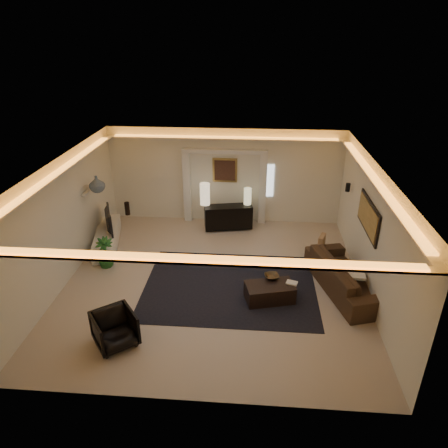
# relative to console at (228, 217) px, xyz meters

# --- Properties ---
(floor) EXTENTS (7.00, 7.00, 0.00)m
(floor) POSITION_rel_console_xyz_m (-0.16, -2.85, -0.40)
(floor) COLOR tan
(floor) RESTS_ON ground
(ceiling) EXTENTS (7.00, 7.00, 0.00)m
(ceiling) POSITION_rel_console_xyz_m (-0.16, -2.85, 2.50)
(ceiling) COLOR white
(ceiling) RESTS_ON ground
(wall_back) EXTENTS (7.00, 0.00, 7.00)m
(wall_back) POSITION_rel_console_xyz_m (-0.16, 0.65, 1.05)
(wall_back) COLOR silver
(wall_back) RESTS_ON ground
(wall_front) EXTENTS (7.00, 0.00, 7.00)m
(wall_front) POSITION_rel_console_xyz_m (-0.16, -6.35, 1.05)
(wall_front) COLOR silver
(wall_front) RESTS_ON ground
(wall_left) EXTENTS (0.00, 7.00, 7.00)m
(wall_left) POSITION_rel_console_xyz_m (-3.66, -2.85, 1.05)
(wall_left) COLOR silver
(wall_left) RESTS_ON ground
(wall_right) EXTENTS (0.00, 7.00, 7.00)m
(wall_right) POSITION_rel_console_xyz_m (3.34, -2.85, 1.05)
(wall_right) COLOR silver
(wall_right) RESTS_ON ground
(cove_soffit) EXTENTS (7.00, 7.00, 0.04)m
(cove_soffit) POSITION_rel_console_xyz_m (-0.16, -2.85, 2.22)
(cove_soffit) COLOR silver
(cove_soffit) RESTS_ON ceiling
(daylight_slit) EXTENTS (0.25, 0.03, 1.00)m
(daylight_slit) POSITION_rel_console_xyz_m (1.19, 0.63, 0.95)
(daylight_slit) COLOR white
(daylight_slit) RESTS_ON wall_back
(area_rug) EXTENTS (4.00, 3.00, 0.01)m
(area_rug) POSITION_rel_console_xyz_m (0.24, -3.05, -0.39)
(area_rug) COLOR black
(area_rug) RESTS_ON ground
(pilaster_left) EXTENTS (0.22, 0.20, 2.20)m
(pilaster_left) POSITION_rel_console_xyz_m (-1.31, 0.55, 0.70)
(pilaster_left) COLOR silver
(pilaster_left) RESTS_ON ground
(pilaster_right) EXTENTS (0.22, 0.20, 2.20)m
(pilaster_right) POSITION_rel_console_xyz_m (0.99, 0.55, 0.70)
(pilaster_right) COLOR silver
(pilaster_right) RESTS_ON ground
(alcove_header) EXTENTS (2.52, 0.20, 0.12)m
(alcove_header) POSITION_rel_console_xyz_m (-0.16, 0.55, 1.85)
(alcove_header) COLOR silver
(alcove_header) RESTS_ON wall_back
(painting_frame) EXTENTS (0.74, 0.04, 0.74)m
(painting_frame) POSITION_rel_console_xyz_m (-0.16, 0.62, 1.25)
(painting_frame) COLOR tan
(painting_frame) RESTS_ON wall_back
(painting_canvas) EXTENTS (0.62, 0.02, 0.62)m
(painting_canvas) POSITION_rel_console_xyz_m (-0.16, 0.60, 1.25)
(painting_canvas) COLOR #4C2D1E
(painting_canvas) RESTS_ON wall_back
(art_panel_frame) EXTENTS (0.04, 1.64, 0.74)m
(art_panel_frame) POSITION_rel_console_xyz_m (3.31, -2.55, 1.30)
(art_panel_frame) COLOR black
(art_panel_frame) RESTS_ON wall_right
(art_panel_gold) EXTENTS (0.02, 1.50, 0.62)m
(art_panel_gold) POSITION_rel_console_xyz_m (3.29, -2.55, 1.30)
(art_panel_gold) COLOR tan
(art_panel_gold) RESTS_ON wall_right
(wall_sconce) EXTENTS (0.12, 0.12, 0.22)m
(wall_sconce) POSITION_rel_console_xyz_m (3.22, -0.65, 1.28)
(wall_sconce) COLOR black
(wall_sconce) RESTS_ON wall_right
(wall_niche) EXTENTS (0.10, 0.55, 0.04)m
(wall_niche) POSITION_rel_console_xyz_m (-3.60, -1.45, 1.25)
(wall_niche) COLOR silver
(wall_niche) RESTS_ON wall_left
(console) EXTENTS (1.46, 0.71, 0.70)m
(console) POSITION_rel_console_xyz_m (0.00, 0.00, 0.00)
(console) COLOR black
(console) RESTS_ON ground
(lamp_left) EXTENTS (0.39, 0.39, 0.65)m
(lamp_left) POSITION_rel_console_xyz_m (-0.70, 0.08, 0.69)
(lamp_left) COLOR #FFE3B4
(lamp_left) RESTS_ON console
(lamp_right) EXTENTS (0.28, 0.28, 0.50)m
(lamp_right) POSITION_rel_console_xyz_m (0.56, 0.19, 0.69)
(lamp_right) COLOR beige
(lamp_right) RESTS_ON console
(media_ledge) EXTENTS (1.04, 2.31, 0.42)m
(media_ledge) POSITION_rel_console_xyz_m (-3.31, -1.27, -0.18)
(media_ledge) COLOR silver
(media_ledge) RESTS_ON ground
(tv) EXTENTS (1.05, 0.55, 0.62)m
(tv) POSITION_rel_console_xyz_m (-3.30, -1.22, 0.36)
(tv) COLOR black
(tv) RESTS_ON media_ledge
(figurine) EXTENTS (0.19, 0.19, 0.40)m
(figurine) POSITION_rel_console_xyz_m (-3.03, -0.15, 0.24)
(figurine) COLOR black
(figurine) RESTS_ON media_ledge
(ginger_jar) EXTENTS (0.51, 0.51, 0.42)m
(ginger_jar) POSITION_rel_console_xyz_m (-3.31, -1.44, 1.48)
(ginger_jar) COLOR slate
(ginger_jar) RESTS_ON wall_niche
(plant) EXTENTS (0.55, 0.55, 0.78)m
(plant) POSITION_rel_console_xyz_m (-2.97, -2.37, -0.01)
(plant) COLOR #225E22
(plant) RESTS_ON ground
(sofa) EXTENTS (2.69, 1.65, 0.73)m
(sofa) POSITION_rel_console_xyz_m (2.90, -2.93, -0.03)
(sofa) COLOR #302216
(sofa) RESTS_ON ground
(throw_blanket) EXTENTS (0.57, 0.48, 0.06)m
(throw_blanket) POSITION_rel_console_xyz_m (2.99, -3.12, 0.15)
(throw_blanket) COLOR beige
(throw_blanket) RESTS_ON sofa
(throw_pillow) EXTENTS (0.24, 0.40, 0.38)m
(throw_pillow) POSITION_rel_console_xyz_m (2.51, -1.68, 0.15)
(throw_pillow) COLOR #9D7650
(throw_pillow) RESTS_ON sofa
(coffee_table) EXTENTS (1.16, 0.82, 0.39)m
(coffee_table) POSITION_rel_console_xyz_m (1.16, -3.50, -0.20)
(coffee_table) COLOR black
(coffee_table) RESTS_ON ground
(bowl) EXTENTS (0.39, 0.39, 0.08)m
(bowl) POSITION_rel_console_xyz_m (1.20, -3.21, 0.05)
(bowl) COLOR #47351E
(bowl) RESTS_ON coffee_table
(magazine) EXTENTS (0.28, 0.24, 0.03)m
(magazine) POSITION_rel_console_xyz_m (1.64, -3.39, 0.02)
(magazine) COLOR beige
(magazine) RESTS_ON coffee_table
(armchair) EXTENTS (1.06, 1.06, 0.70)m
(armchair) POSITION_rel_console_xyz_m (-1.81, -5.13, -0.05)
(armchair) COLOR #372920
(armchair) RESTS_ON ground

